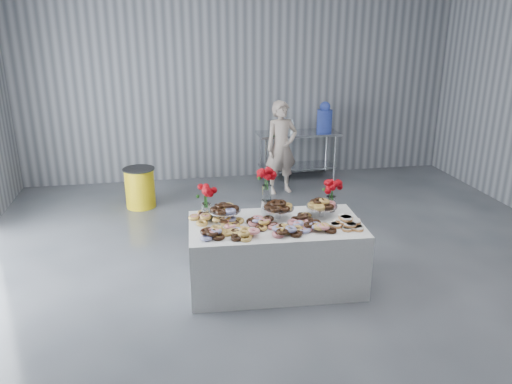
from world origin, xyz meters
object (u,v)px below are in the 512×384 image
Objects in this scene: display_table at (275,254)px; person at (281,148)px; prep_table at (298,147)px; water_jug at (325,118)px; trash_barrel at (140,188)px.

person is at bearing 75.61° from display_table.
water_jug is at bearing -0.00° from prep_table.
water_jug is (0.50, -0.00, 0.53)m from prep_table.
display_table is 3.27m from person.
person reaches higher than display_table.
water_jug reaches higher than trash_barrel.
water_jug reaches higher than display_table.
display_table is at bearing -116.87° from person.
display_table is 3.43× the size of water_jug.
display_table is at bearing -60.83° from trash_barrel.
water_jug is 3.60m from trash_barrel.
water_jug is 0.35× the size of person.
display_table reaches higher than trash_barrel.
person reaches higher than prep_table.
water_jug is 1.24m from person.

